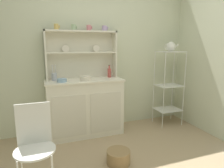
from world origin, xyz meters
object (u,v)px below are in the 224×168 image
(floor_basket, at_px, (118,157))
(wire_chair, at_px, (35,141))
(bowl_mixing_large, at_px, (62,80))
(bakers_rack, at_px, (169,82))
(hutch_cabinet, at_px, (85,107))
(cup_gold_0, at_px, (56,27))
(hutch_shelf_unit, at_px, (81,51))
(porcelain_teapot, at_px, (171,47))
(jam_bottle, at_px, (109,72))
(utensil_jar, at_px, (54,77))

(floor_basket, bearing_deg, wire_chair, -169.86)
(bowl_mixing_large, bearing_deg, bakers_rack, -0.06)
(hutch_cabinet, xyz_separation_m, cup_gold_0, (-0.35, 0.12, 1.18))
(hutch_shelf_unit, height_order, floor_basket, hutch_shelf_unit)
(floor_basket, height_order, porcelain_teapot, porcelain_teapot)
(bowl_mixing_large, height_order, jam_bottle, jam_bottle)
(floor_basket, bearing_deg, jam_bottle, 76.71)
(cup_gold_0, xyz_separation_m, porcelain_teapot, (1.80, -0.20, -0.28))
(utensil_jar, bearing_deg, cup_gold_0, 31.66)
(hutch_cabinet, relative_size, floor_basket, 4.12)
(hutch_shelf_unit, relative_size, utensil_jar, 4.67)
(cup_gold_0, xyz_separation_m, utensil_jar, (-0.07, -0.04, -0.70))
(porcelain_teapot, bearing_deg, cup_gold_0, 173.75)
(wire_chair, distance_m, jam_bottle, 1.67)
(bowl_mixing_large, bearing_deg, hutch_cabinet, 12.32)
(cup_gold_0, height_order, bowl_mixing_large, cup_gold_0)
(hutch_shelf_unit, bearing_deg, utensil_jar, -168.49)
(hutch_cabinet, distance_m, utensil_jar, 0.65)
(utensil_jar, bearing_deg, hutch_cabinet, -10.43)
(wire_chair, bearing_deg, bakers_rack, -2.39)
(jam_bottle, distance_m, porcelain_teapot, 1.11)
(bowl_mixing_large, bearing_deg, hutch_shelf_unit, 35.36)
(wire_chair, relative_size, cup_gold_0, 10.52)
(bowl_mixing_large, distance_m, porcelain_teapot, 1.84)
(wire_chair, height_order, jam_bottle, jam_bottle)
(wire_chair, bearing_deg, hutch_cabinet, 29.64)
(hutch_shelf_unit, height_order, cup_gold_0, cup_gold_0)
(utensil_jar, relative_size, porcelain_teapot, 0.94)
(hutch_cabinet, height_order, porcelain_teapot, porcelain_teapot)
(jam_bottle, bearing_deg, cup_gold_0, 177.36)
(cup_gold_0, bearing_deg, hutch_shelf_unit, 6.87)
(hutch_shelf_unit, distance_m, utensil_jar, 0.56)
(cup_gold_0, bearing_deg, hutch_cabinet, -19.05)
(floor_basket, bearing_deg, cup_gold_0, 117.60)
(hutch_cabinet, distance_m, floor_basket, 1.00)
(bakers_rack, bearing_deg, hutch_shelf_unit, 170.60)
(jam_bottle, bearing_deg, bakers_rack, -8.95)
(bakers_rack, xyz_separation_m, wire_chair, (-2.15, -1.00, -0.23))
(floor_basket, relative_size, jam_bottle, 1.40)
(wire_chair, distance_m, porcelain_teapot, 2.51)
(hutch_cabinet, bearing_deg, porcelain_teapot, -2.97)
(bakers_rack, height_order, bowl_mixing_large, bakers_rack)
(utensil_jar, bearing_deg, wire_chair, -103.36)
(hutch_shelf_unit, distance_m, cup_gold_0, 0.49)
(jam_bottle, height_order, porcelain_teapot, porcelain_teapot)
(bakers_rack, height_order, cup_gold_0, cup_gold_0)
(hutch_shelf_unit, bearing_deg, jam_bottle, -10.48)
(jam_bottle, bearing_deg, hutch_shelf_unit, 169.52)
(jam_bottle, distance_m, utensil_jar, 0.85)
(jam_bottle, xyz_separation_m, porcelain_teapot, (1.02, -0.16, 0.40))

